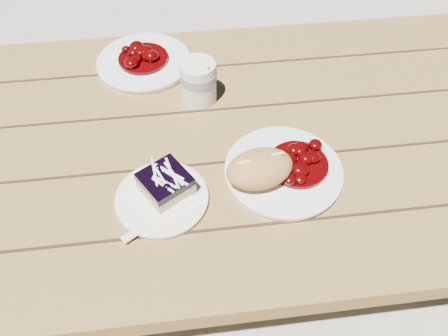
{
  "coord_description": "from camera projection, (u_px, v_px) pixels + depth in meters",
  "views": [
    {
      "loc": [
        0.05,
        -0.66,
        1.45
      ],
      "look_at": [
        0.11,
        -0.14,
        0.81
      ],
      "focal_mm": 35.0,
      "sensor_mm": 36.0,
      "label": 1
    }
  ],
  "objects": [
    {
      "name": "second_plate",
      "position": [
        144.0,
        63.0,
        1.11
      ],
      "size": [
        0.23,
        0.23,
        0.02
      ],
      "primitive_type": "cylinder",
      "color": "white",
      "rests_on": "picnic_table"
    },
    {
      "name": "bread_roll",
      "position": [
        260.0,
        169.0,
        0.84
      ],
      "size": [
        0.15,
        0.11,
        0.07
      ],
      "primitive_type": "ellipsoid",
      "rotation": [
        0.0,
        0.0,
        0.19
      ],
      "color": "#B28044",
      "rests_on": "main_plate"
    },
    {
      "name": "blueberry_cake",
      "position": [
        165.0,
        183.0,
        0.83
      ],
      "size": [
        0.12,
        0.12,
        0.05
      ],
      "rotation": [
        0.0,
        0.0,
        0.56
      ],
      "color": "#D4B973",
      "rests_on": "dessert_plate"
    },
    {
      "name": "second_stew",
      "position": [
        142.0,
        53.0,
        1.09
      ],
      "size": [
        0.13,
        0.13,
        0.04
      ],
      "primitive_type": null,
      "color": "#400203",
      "rests_on": "second_plate"
    },
    {
      "name": "coffee_cup",
      "position": [
        199.0,
        82.0,
        1.0
      ],
      "size": [
        0.08,
        0.08,
        0.1
      ],
      "primitive_type": "cylinder",
      "color": "white",
      "rests_on": "picnic_table"
    },
    {
      "name": "dessert_plate",
      "position": [
        162.0,
        199.0,
        0.85
      ],
      "size": [
        0.17,
        0.17,
        0.01
      ],
      "primitive_type": "cylinder",
      "color": "white",
      "rests_on": "picnic_table"
    },
    {
      "name": "main_plate",
      "position": [
        283.0,
        172.0,
        0.89
      ],
      "size": [
        0.23,
        0.23,
        0.02
      ],
      "primitive_type": "cylinder",
      "color": "white",
      "rests_on": "picnic_table"
    },
    {
      "name": "fork_dessert",
      "position": [
        152.0,
        222.0,
        0.8
      ],
      "size": [
        0.15,
        0.11,
        0.0
      ],
      "primitive_type": null,
      "rotation": [
        0.0,
        0.0,
        -1.0
      ],
      "color": "white",
      "rests_on": "dessert_plate"
    },
    {
      "name": "goulash_stew",
      "position": [
        299.0,
        159.0,
        0.87
      ],
      "size": [
        0.12,
        0.12,
        0.04
      ],
      "primitive_type": null,
      "color": "#400203",
      "rests_on": "main_plate"
    },
    {
      "name": "ground",
      "position": [
        187.0,
        285.0,
        1.53
      ],
      "size": [
        60.0,
        60.0,
        0.0
      ],
      "primitive_type": "plane",
      "color": "#A6A296",
      "rests_on": "ground"
    },
    {
      "name": "picnic_table",
      "position": [
        171.0,
        184.0,
        1.08
      ],
      "size": [
        2.0,
        1.55,
        0.75
      ],
      "color": "brown",
      "rests_on": "ground"
    }
  ]
}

